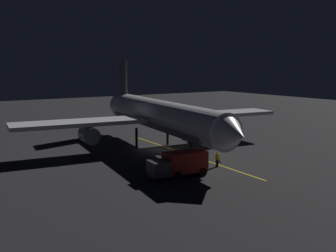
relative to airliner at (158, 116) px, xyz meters
name	(u,v)px	position (x,y,z in m)	size (l,w,h in m)	color
ground_plane	(160,150)	(0.07, 0.61, -4.64)	(180.00, 180.00, 0.20)	black
apron_guide_stripe	(186,154)	(-1.37, 4.61, -4.54)	(0.24, 28.15, 0.01)	gold
airliner	(158,116)	(0.00, 0.00, 0.00)	(38.02, 38.31, 12.11)	white
baggage_truck	(180,164)	(5.20, 12.83, -3.24)	(6.29, 2.57, 2.55)	maroon
catering_truck	(211,132)	(-10.04, -0.95, -3.25)	(2.54, 6.35, 2.52)	navy
ground_crew_worker	(217,159)	(-0.50, 11.86, -3.65)	(0.40, 0.40, 1.74)	black
traffic_cone_near_left	(229,147)	(-8.11, 5.41, -4.29)	(0.50, 0.50, 0.55)	#EA590F
traffic_cone_near_right	(219,160)	(-2.07, 10.42, -4.29)	(0.50, 0.50, 0.55)	#EA590F
traffic_cone_under_wing	(162,154)	(1.78, 3.89, -4.29)	(0.50, 0.50, 0.55)	#EA590F
traffic_cone_far	(203,157)	(-1.47, 8.18, -4.29)	(0.50, 0.50, 0.55)	#EA590F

